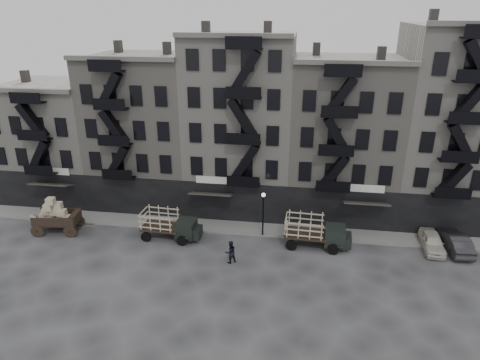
# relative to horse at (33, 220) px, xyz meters

# --- Properties ---
(ground) EXTENTS (140.00, 140.00, 0.00)m
(ground) POSITION_rel_horse_xyz_m (18.50, -1.11, -0.78)
(ground) COLOR #38383A
(ground) RESTS_ON ground
(sidewalk) EXTENTS (55.00, 2.50, 0.15)m
(sidewalk) POSITION_rel_horse_xyz_m (18.50, 2.64, -0.71)
(sidewalk) COLOR slate
(sidewalk) RESTS_ON ground
(building_west) EXTENTS (10.00, 11.35, 13.20)m
(building_west) POSITION_rel_horse_xyz_m (-1.50, 8.72, 5.22)
(building_west) COLOR #A7A399
(building_west) RESTS_ON ground
(building_midwest) EXTENTS (10.00, 11.35, 16.20)m
(building_midwest) POSITION_rel_horse_xyz_m (8.50, 8.71, 6.72)
(building_midwest) COLOR gray
(building_midwest) RESTS_ON ground
(building_center) EXTENTS (10.00, 11.35, 18.20)m
(building_center) POSITION_rel_horse_xyz_m (18.50, 8.71, 7.72)
(building_center) COLOR #A7A399
(building_center) RESTS_ON ground
(building_mideast) EXTENTS (10.00, 11.35, 16.20)m
(building_mideast) POSITION_rel_horse_xyz_m (28.50, 8.71, 6.72)
(building_mideast) COLOR gray
(building_mideast) RESTS_ON ground
(building_east) EXTENTS (10.00, 11.35, 19.20)m
(building_east) POSITION_rel_horse_xyz_m (38.50, 8.71, 8.22)
(building_east) COLOR #A7A399
(building_east) RESTS_ON ground
(lamp_post) EXTENTS (0.36, 0.36, 4.28)m
(lamp_post) POSITION_rel_horse_xyz_m (21.50, 1.49, 2.00)
(lamp_post) COLOR black
(lamp_post) RESTS_ON ground
(horse) EXTENTS (2.04, 1.51, 1.56)m
(horse) POSITION_rel_horse_xyz_m (0.00, 0.00, 0.00)
(horse) COLOR silver
(horse) RESTS_ON ground
(wagon) EXTENTS (4.41, 2.76, 3.51)m
(wagon) POSITION_rel_horse_xyz_m (2.61, -0.39, 1.22)
(wagon) COLOR black
(wagon) RESTS_ON ground
(stake_truck_west) EXTENTS (5.43, 2.48, 2.67)m
(stake_truck_west) POSITION_rel_horse_xyz_m (13.28, -0.06, 0.74)
(stake_truck_west) COLOR black
(stake_truck_west) RESTS_ON ground
(stake_truck_east) EXTENTS (5.71, 2.59, 2.81)m
(stake_truck_east) POSITION_rel_horse_xyz_m (26.16, 0.39, 0.82)
(stake_truck_east) COLOR black
(stake_truck_east) RESTS_ON ground
(car_east) EXTENTS (1.80, 4.25, 1.43)m
(car_east) POSITION_rel_horse_xyz_m (36.07, 1.34, -0.07)
(car_east) COLOR beige
(car_east) RESTS_ON ground
(car_far) EXTENTS (1.94, 4.86, 1.57)m
(car_far) POSITION_rel_horse_xyz_m (38.00, 1.49, 0.00)
(car_far) COLOR #262528
(car_far) RESTS_ON ground
(pedestrian_west) EXTENTS (0.80, 0.64, 1.91)m
(pedestrian_west) POSITION_rel_horse_xyz_m (1.76, 0.89, 0.17)
(pedestrian_west) COLOR black
(pedestrian_west) RESTS_ON ground
(pedestrian_mid) EXTENTS (1.19, 1.12, 1.94)m
(pedestrian_mid) POSITION_rel_horse_xyz_m (19.32, -3.18, 0.19)
(pedestrian_mid) COLOR black
(pedestrian_mid) RESTS_ON ground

